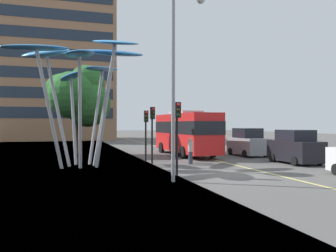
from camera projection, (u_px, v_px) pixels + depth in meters
The scene contains 12 objects.
ground at pixel (217, 176), 18.16m from camera, with size 120.00×240.00×0.10m.
red_bus at pixel (186, 131), 29.62m from camera, with size 2.94×9.68×3.74m.
leaf_sculpture at pixel (81, 65), 21.71m from camera, with size 8.62×8.08×8.01m.
traffic_light_kerb_near at pixel (177, 123), 17.76m from camera, with size 0.28×0.42×3.77m.
traffic_light_kerb_far at pixel (152, 123), 23.04m from camera, with size 0.28×0.42×3.78m.
traffic_light_island_mid at pixel (146, 125), 24.63m from camera, with size 0.28×0.42×3.60m.
car_parked_mid at pixel (295, 148), 23.40m from camera, with size 2.10×3.90×2.27m.
car_parked_far at pixel (247, 143), 28.91m from camera, with size 2.05×3.94×2.30m.
street_lamp at pixel (180, 63), 16.10m from camera, with size 1.68×0.44×8.76m.
tree_pavement_near at pixel (77, 95), 29.61m from camera, with size 5.49×4.36×7.76m.
pedestrian at pixel (190, 151), 23.19m from camera, with size 0.34×0.34×1.74m.
backdrop_building at pixel (52, 69), 58.99m from camera, with size 19.91×12.91×24.01m.
Camera 1 is at (-8.37, -16.63, 2.68)m, focal length 37.31 mm.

